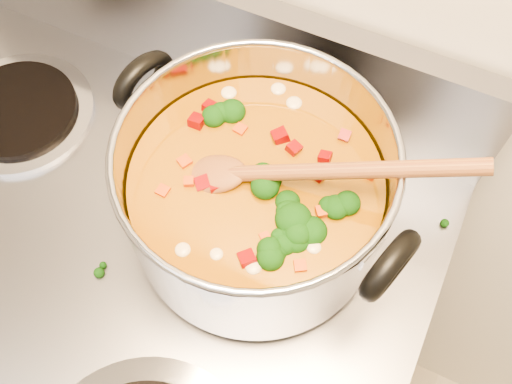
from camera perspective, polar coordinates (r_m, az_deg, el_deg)
electric_range at (r=1.11m, az=-11.28°, el=-15.67°), size 0.78×0.70×1.08m
stockpot at (r=0.60m, az=0.04°, el=-0.08°), size 0.34×0.28×0.17m
wooden_spoon at (r=0.56m, az=2.02°, el=1.95°), size 0.29×0.11×0.11m
cooktop_crumbs at (r=0.68m, az=8.75°, el=-4.75°), size 0.25×0.37×0.01m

